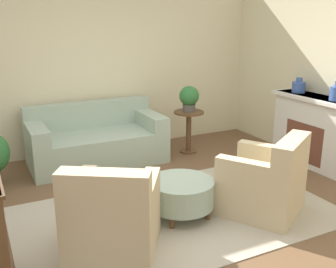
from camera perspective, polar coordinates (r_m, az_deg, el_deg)
name	(u,v)px	position (r m, az deg, el deg)	size (l,w,h in m)	color
ground_plane	(178,215)	(4.35, 1.50, -11.61)	(16.00, 16.00, 0.00)	brown
wall_back	(100,62)	(6.33, -9.86, 10.24)	(9.15, 0.12, 2.80)	beige
rug	(178,214)	(4.35, 1.50, -11.55)	(3.39, 2.01, 0.01)	#B2A893
couch	(96,141)	(5.88, -10.39, -1.05)	(1.92, 0.96, 0.85)	#9EB29E
armchair_left	(113,218)	(3.58, -8.05, -12.02)	(1.05, 1.06, 0.87)	#C6B289
armchair_right	(266,183)	(4.37, 14.03, -6.97)	(1.05, 1.06, 0.87)	#C6B289
ottoman_table	(181,193)	(4.22, 1.90, -8.54)	(0.70, 0.70, 0.40)	#9EB29E
side_table	(189,125)	(6.17, 3.02, 1.28)	(0.47, 0.47, 0.67)	brown
fireplace	(314,129)	(5.99, 20.37, 0.65)	(0.44, 1.36, 1.01)	silver
vase_mantel_near	(299,87)	(6.10, 18.44, 6.54)	(0.20, 0.20, 0.22)	#38569E
potted_plant_on_side_table	(189,98)	(6.07, 3.08, 5.31)	(0.30, 0.30, 0.40)	#4C4742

